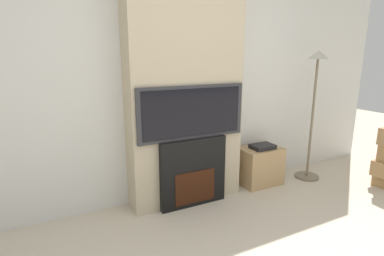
{
  "coord_description": "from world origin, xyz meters",
  "views": [
    {
      "loc": [
        -1.32,
        -0.9,
        1.53
      ],
      "look_at": [
        0.0,
        1.7,
        0.83
      ],
      "focal_mm": 28.0,
      "sensor_mm": 36.0,
      "label": 1
    }
  ],
  "objects_px": {
    "television": "(192,112)",
    "media_stand": "(259,165)",
    "floor_lamp": "(314,95)",
    "fireplace": "(192,172)"
  },
  "relations": [
    {
      "from": "television",
      "to": "media_stand",
      "type": "distance_m",
      "value": 1.23
    },
    {
      "from": "fireplace",
      "to": "floor_lamp",
      "type": "xyz_separation_m",
      "value": [
        1.65,
        -0.04,
        0.71
      ]
    },
    {
      "from": "floor_lamp",
      "to": "media_stand",
      "type": "distance_m",
      "value": 1.08
    },
    {
      "from": "fireplace",
      "to": "media_stand",
      "type": "xyz_separation_m",
      "value": [
        0.97,
        0.1,
        -0.12
      ]
    },
    {
      "from": "television",
      "to": "media_stand",
      "type": "height_order",
      "value": "television"
    },
    {
      "from": "television",
      "to": "floor_lamp",
      "type": "distance_m",
      "value": 1.65
    },
    {
      "from": "fireplace",
      "to": "television",
      "type": "height_order",
      "value": "television"
    },
    {
      "from": "floor_lamp",
      "to": "media_stand",
      "type": "xyz_separation_m",
      "value": [
        -0.67,
        0.14,
        -0.83
      ]
    },
    {
      "from": "media_stand",
      "to": "television",
      "type": "bearing_deg",
      "value": -174.27
    },
    {
      "from": "fireplace",
      "to": "media_stand",
      "type": "bearing_deg",
      "value": 5.62
    }
  ]
}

